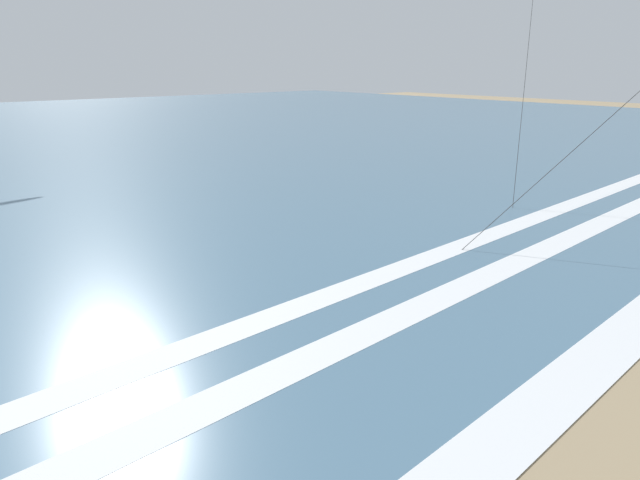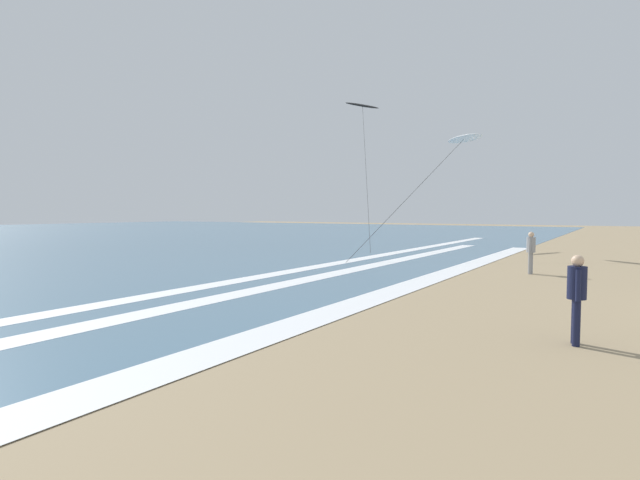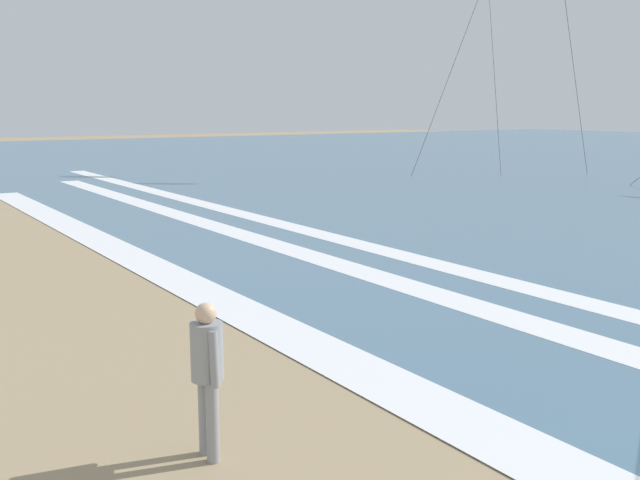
# 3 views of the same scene
# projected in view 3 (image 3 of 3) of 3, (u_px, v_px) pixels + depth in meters

# --- Properties ---
(wave_foam_shoreline) EXTENTS (39.63, 1.02, 0.01)m
(wave_foam_shoreline) POSITION_uv_depth(u_px,v_px,m) (209.00, 295.00, 13.74)
(wave_foam_shoreline) COLOR white
(wave_foam_shoreline) RESTS_ON ocean_surface
(wave_foam_mid_break) EXTENTS (43.93, 0.85, 0.01)m
(wave_foam_mid_break) POSITION_uv_depth(u_px,v_px,m) (323.00, 260.00, 16.95)
(wave_foam_mid_break) COLOR white
(wave_foam_mid_break) RESTS_ON ocean_surface
(wave_foam_outer_break) EXTENTS (59.75, 0.79, 0.01)m
(wave_foam_outer_break) POSITION_uv_depth(u_px,v_px,m) (454.00, 269.00, 15.98)
(wave_foam_outer_break) COLOR white
(wave_foam_outer_break) RESTS_ON ocean_surface
(surfer_background_far) EXTENTS (0.51, 0.32, 1.60)m
(surfer_background_far) POSITION_uv_depth(u_px,v_px,m) (207.00, 366.00, 7.24)
(surfer_background_far) COLOR gray
(surfer_background_far) RESTS_ON ground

